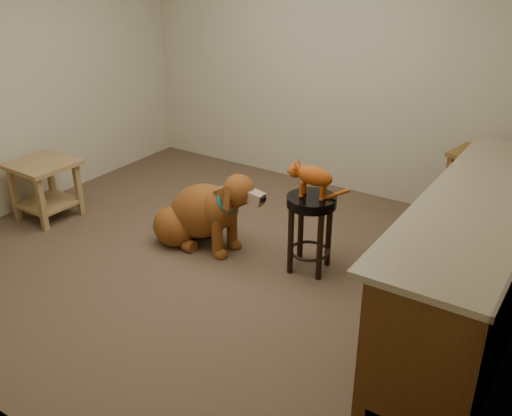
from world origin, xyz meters
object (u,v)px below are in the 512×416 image
Objects in this scene: padded_stool at (311,218)px; side_table at (45,181)px; wood_stool at (472,191)px; golden_retriever at (202,213)px; tabby_kitten at (311,176)px.

padded_stool reaches higher than side_table.
side_table is (-3.43, -1.89, -0.03)m from wood_stool.
golden_retriever reaches higher than side_table.
tabby_kitten reaches higher than wood_stool.
wood_stool is 1.63× the size of tabby_kitten.
padded_stool is 0.84× the size of wood_stool.
wood_stool reaches higher than side_table.
tabby_kitten reaches higher than padded_stool.
golden_retriever is (-1.86, -1.51, -0.10)m from wood_stool.
tabby_kitten is (-0.90, -1.37, 0.41)m from wood_stool.
tabby_kitten is at bearing -123.27° from wood_stool.
side_table is at bearing -168.48° from padded_stool.
wood_stool reaches higher than golden_retriever.
side_table is at bearing -178.45° from tabby_kitten.
side_table is 1.19× the size of tabby_kitten.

